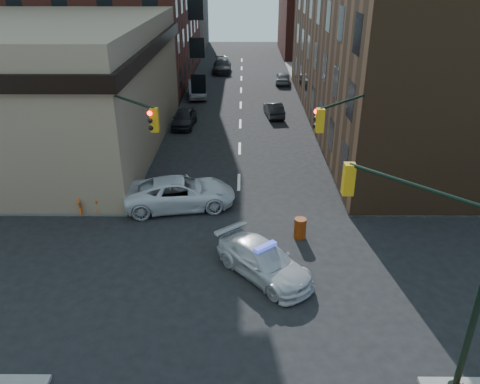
{
  "coord_description": "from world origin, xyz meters",
  "views": [
    {
      "loc": [
        0.28,
        -16.63,
        12.24
      ],
      "look_at": [
        0.12,
        4.06,
        2.2
      ],
      "focal_mm": 35.0,
      "sensor_mm": 36.0,
      "label": 1
    }
  ],
  "objects_px": {
    "barricade_nw_a": "(89,205)",
    "parked_car_wnear": "(184,118)",
    "police_car": "(264,261)",
    "pickup": "(180,193)",
    "barrel_bank": "(136,207)",
    "parked_car_enear": "(274,110)",
    "pedestrian_a": "(93,182)",
    "pedestrian_b": "(72,176)",
    "parked_car_wfar": "(197,89)",
    "barrel_road": "(300,228)"
  },
  "relations": [
    {
      "from": "barricade_nw_a",
      "to": "parked_car_wnear",
      "type": "bearing_deg",
      "value": 64.22
    },
    {
      "from": "police_car",
      "to": "barricade_nw_a",
      "type": "xyz_separation_m",
      "value": [
        -9.26,
        5.47,
        -0.13
      ]
    },
    {
      "from": "police_car",
      "to": "pickup",
      "type": "distance_m",
      "value": 7.82
    },
    {
      "from": "police_car",
      "to": "barrel_bank",
      "type": "relative_size",
      "value": 4.62
    },
    {
      "from": "police_car",
      "to": "pickup",
      "type": "relative_size",
      "value": 0.81
    },
    {
      "from": "parked_car_enear",
      "to": "barricade_nw_a",
      "type": "height_order",
      "value": "parked_car_enear"
    },
    {
      "from": "police_car",
      "to": "barrel_bank",
      "type": "height_order",
      "value": "police_car"
    },
    {
      "from": "pickup",
      "to": "barricade_nw_a",
      "type": "xyz_separation_m",
      "value": [
        -4.83,
        -0.98,
        -0.26
      ]
    },
    {
      "from": "pedestrian_a",
      "to": "barrel_bank",
      "type": "height_order",
      "value": "pedestrian_a"
    },
    {
      "from": "pedestrian_b",
      "to": "barrel_bank",
      "type": "height_order",
      "value": "pedestrian_b"
    },
    {
      "from": "parked_car_wnear",
      "to": "barrel_bank",
      "type": "distance_m",
      "value": 15.71
    },
    {
      "from": "police_car",
      "to": "pedestrian_a",
      "type": "relative_size",
      "value": 2.88
    },
    {
      "from": "police_car",
      "to": "parked_car_wfar",
      "type": "xyz_separation_m",
      "value": [
        -5.69,
        30.9,
        0.1
      ]
    },
    {
      "from": "parked_car_wnear",
      "to": "barricade_nw_a",
      "type": "height_order",
      "value": "parked_car_wnear"
    },
    {
      "from": "police_car",
      "to": "parked_car_wnear",
      "type": "xyz_separation_m",
      "value": [
        -5.9,
        21.03,
        0.01
      ]
    },
    {
      "from": "police_car",
      "to": "barricade_nw_a",
      "type": "distance_m",
      "value": 10.75
    },
    {
      "from": "pedestrian_b",
      "to": "barrel_road",
      "type": "bearing_deg",
      "value": -53.07
    },
    {
      "from": "parked_car_wfar",
      "to": "pedestrian_b",
      "type": "height_order",
      "value": "pedestrian_b"
    },
    {
      "from": "pedestrian_a",
      "to": "barrel_bank",
      "type": "bearing_deg",
      "value": -14.56
    },
    {
      "from": "parked_car_enear",
      "to": "pedestrian_a",
      "type": "height_order",
      "value": "pedestrian_a"
    },
    {
      "from": "pickup",
      "to": "barrel_bank",
      "type": "relative_size",
      "value": 5.71
    },
    {
      "from": "pedestrian_a",
      "to": "parked_car_wnear",
      "type": "bearing_deg",
      "value": 96.58
    },
    {
      "from": "pickup",
      "to": "pedestrian_a",
      "type": "xyz_separation_m",
      "value": [
        -5.15,
        1.02,
        0.16
      ]
    },
    {
      "from": "pickup",
      "to": "pedestrian_b",
      "type": "relative_size",
      "value": 3.62
    },
    {
      "from": "police_car",
      "to": "barrel_bank",
      "type": "distance_m",
      "value": 8.56
    },
    {
      "from": "barricade_nw_a",
      "to": "pedestrian_b",
      "type": "bearing_deg",
      "value": 108.11
    },
    {
      "from": "pickup",
      "to": "barrel_road",
      "type": "bearing_deg",
      "value": -127.84
    },
    {
      "from": "parked_car_enear",
      "to": "pedestrian_b",
      "type": "xyz_separation_m",
      "value": [
        -12.9,
        -15.53,
        0.36
      ]
    },
    {
      "from": "pedestrian_b",
      "to": "barrel_road",
      "type": "height_order",
      "value": "pedestrian_b"
    },
    {
      "from": "pickup",
      "to": "pedestrian_a",
      "type": "bearing_deg",
      "value": 68.51
    },
    {
      "from": "barrel_bank",
      "to": "parked_car_wfar",
      "type": "bearing_deg",
      "value": 87.78
    },
    {
      "from": "parked_car_wnear",
      "to": "police_car",
      "type": "bearing_deg",
      "value": -71.25
    },
    {
      "from": "police_car",
      "to": "pedestrian_a",
      "type": "height_order",
      "value": "pedestrian_a"
    },
    {
      "from": "barrel_bank",
      "to": "police_car",
      "type": "bearing_deg",
      "value": -38.65
    },
    {
      "from": "barrel_bank",
      "to": "barricade_nw_a",
      "type": "distance_m",
      "value": 2.58
    },
    {
      "from": "parked_car_enear",
      "to": "pickup",
      "type": "bearing_deg",
      "value": 63.24
    },
    {
      "from": "parked_car_enear",
      "to": "barrel_bank",
      "type": "distance_m",
      "value": 20.47
    },
    {
      "from": "pickup",
      "to": "parked_car_wfar",
      "type": "height_order",
      "value": "pickup"
    },
    {
      "from": "parked_car_wnear",
      "to": "parked_car_wfar",
      "type": "bearing_deg",
      "value": 91.91
    },
    {
      "from": "pedestrian_b",
      "to": "barrel_bank",
      "type": "relative_size",
      "value": 1.58
    },
    {
      "from": "police_car",
      "to": "barrel_road",
      "type": "bearing_deg",
      "value": 18.87
    },
    {
      "from": "barrel_bank",
      "to": "pickup",
      "type": "bearing_deg",
      "value": 25.98
    },
    {
      "from": "pedestrian_b",
      "to": "barrel_road",
      "type": "relative_size",
      "value": 1.59
    },
    {
      "from": "parked_car_wnear",
      "to": "pedestrian_a",
      "type": "xyz_separation_m",
      "value": [
        -3.68,
        -13.56,
        0.28
      ]
    },
    {
      "from": "parked_car_wfar",
      "to": "barrel_road",
      "type": "distance_m",
      "value": 28.79
    },
    {
      "from": "parked_car_enear",
      "to": "barrel_road",
      "type": "relative_size",
      "value": 3.64
    },
    {
      "from": "parked_car_wnear",
      "to": "pedestrian_b",
      "type": "relative_size",
      "value": 2.53
    },
    {
      "from": "parked_car_wnear",
      "to": "barricade_nw_a",
      "type": "relative_size",
      "value": 3.62
    },
    {
      "from": "parked_car_wfar",
      "to": "barricade_nw_a",
      "type": "xyz_separation_m",
      "value": [
        -3.57,
        -25.44,
        -0.22
      ]
    },
    {
      "from": "barrel_bank",
      "to": "barricade_nw_a",
      "type": "xyz_separation_m",
      "value": [
        -2.57,
        0.12,
        0.06
      ]
    }
  ]
}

